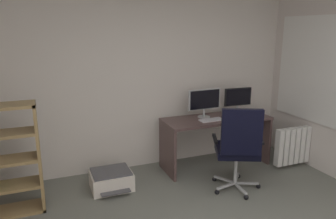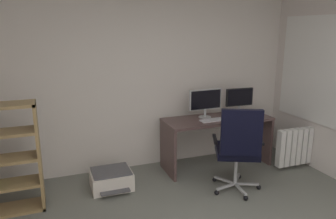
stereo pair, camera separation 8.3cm
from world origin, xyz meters
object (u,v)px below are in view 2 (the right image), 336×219
object	(u,v)px
computer_mouse	(226,118)
radiator	(305,145)
desk	(217,131)
monitor_secondary	(239,99)
keyboard	(212,120)
office_chair	(238,146)
printer	(111,179)
monitor_main	(205,101)

from	to	relation	value
computer_mouse	radiator	world-z (taller)	computer_mouse
desk	computer_mouse	size ratio (longest dim) A/B	15.55
monitor_secondary	keyboard	world-z (taller)	monitor_secondary
office_chair	printer	xyz separation A→B (m)	(-1.42, 0.67, -0.50)
keyboard	computer_mouse	world-z (taller)	computer_mouse
monitor_secondary	office_chair	bearing A→B (deg)	-122.39
desk	monitor_main	bearing A→B (deg)	149.72
monitor_main	computer_mouse	distance (m)	0.38
desk	radiator	xyz separation A→B (m)	(1.20, -0.47, -0.22)
monitor_secondary	keyboard	bearing A→B (deg)	-160.64
monitor_secondary	keyboard	xyz separation A→B (m)	(-0.55, -0.19, -0.23)
monitor_main	monitor_secondary	world-z (taller)	monitor_main
keyboard	printer	world-z (taller)	keyboard
keyboard	printer	bearing A→B (deg)	178.52
radiator	office_chair	bearing A→B (deg)	-166.13
keyboard	computer_mouse	xyz separation A→B (m)	(0.23, 0.01, 0.01)
desk	computer_mouse	world-z (taller)	computer_mouse
computer_mouse	monitor_secondary	bearing A→B (deg)	27.98
monitor_secondary	radiator	world-z (taller)	monitor_secondary
monitor_main	computer_mouse	xyz separation A→B (m)	(0.24, -0.18, -0.23)
printer	radiator	distance (m)	2.81
printer	radiator	world-z (taller)	radiator
radiator	monitor_secondary	bearing A→B (deg)	144.43
desk	monitor_main	xyz separation A→B (m)	(-0.16, 0.09, 0.44)
keyboard	office_chair	bearing A→B (deg)	-94.79
desk	monitor_main	distance (m)	0.47
monitor_secondary	printer	xyz separation A→B (m)	(-1.99, -0.23, -0.85)
office_chair	radiator	size ratio (longest dim) A/B	1.15
office_chair	radiator	xyz separation A→B (m)	(1.36, 0.34, -0.29)
monitor_secondary	office_chair	size ratio (longest dim) A/B	0.39
office_chair	radiator	world-z (taller)	office_chair
computer_mouse	printer	world-z (taller)	computer_mouse
computer_mouse	desk	bearing A→B (deg)	131.39
monitor_secondary	office_chair	distance (m)	1.13
desk	printer	distance (m)	1.65
desk	radiator	world-z (taller)	desk
printer	radiator	xyz separation A→B (m)	(2.78, -0.33, 0.21)
office_chair	printer	bearing A→B (deg)	154.75
desk	office_chair	xyz separation A→B (m)	(-0.16, -0.81, 0.07)
computer_mouse	radiator	bearing A→B (deg)	-20.36
desk	radiator	bearing A→B (deg)	-21.57
monitor_main	monitor_secondary	bearing A→B (deg)	0.01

